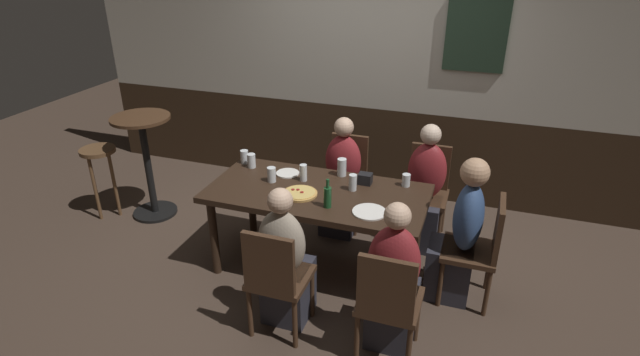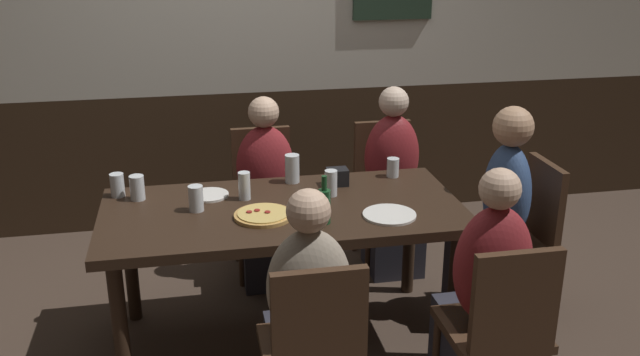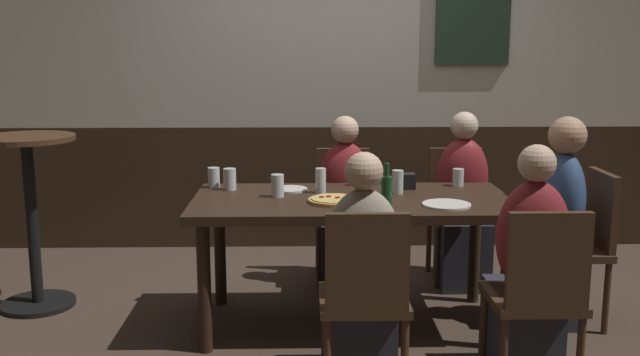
{
  "view_description": "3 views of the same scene",
  "coord_description": "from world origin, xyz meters",
  "px_view_note": "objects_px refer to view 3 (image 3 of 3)",
  "views": [
    {
      "loc": [
        1.19,
        -3.36,
        2.57
      ],
      "look_at": [
        0.01,
        0.04,
        0.84
      ],
      "focal_mm": 27.95,
      "sensor_mm": 36.0,
      "label": 1
    },
    {
      "loc": [
        -0.42,
        -3.12,
        2.04
      ],
      "look_at": [
        0.17,
        -0.08,
        0.91
      ],
      "focal_mm": 38.86,
      "sensor_mm": 36.0,
      "label": 2
    },
    {
      "loc": [
        -0.27,
        -3.83,
        1.57
      ],
      "look_at": [
        -0.18,
        0.03,
        0.85
      ],
      "focal_mm": 39.81,
      "sensor_mm": 36.0,
      "label": 3
    }
  ],
  "objects_px": {
    "highball_clear": "(366,175)",
    "beer_glass_half": "(230,180)",
    "beer_glass_tall": "(458,178)",
    "side_bar_table": "(31,208)",
    "person_right_near": "(527,283)",
    "chair_mid_far": "(343,206)",
    "person_mid_far": "(345,216)",
    "chair_right_far": "(457,206)",
    "tumbler_water": "(278,187)",
    "chair_head_east": "(581,239)",
    "beer_bottle_green": "(387,190)",
    "condiment_caddy": "(405,181)",
    "chair_right_near": "(538,290)",
    "person_head_east": "(553,237)",
    "plate_white_small": "(290,189)",
    "dining_table": "(352,212)",
    "chair_mid_near": "(365,292)",
    "pint_glass_pale": "(398,183)",
    "plate_white_large": "(447,205)",
    "pint_glass_amber": "(214,178)",
    "person_mid_near": "(362,287)",
    "tumbler_short": "(321,182)",
    "person_right_far": "(463,214)",
    "pizza": "(334,200)"
  },
  "relations": [
    {
      "from": "pizza",
      "to": "beer_glass_half",
      "type": "xyz_separation_m",
      "value": [
        -0.59,
        0.35,
        0.04
      ]
    },
    {
      "from": "tumbler_short",
      "to": "chair_mid_far",
      "type": "bearing_deg",
      "value": 76.26
    },
    {
      "from": "side_bar_table",
      "to": "chair_mid_far",
      "type": "bearing_deg",
      "value": 15.18
    },
    {
      "from": "dining_table",
      "to": "pint_glass_amber",
      "type": "distance_m",
      "value": 0.87
    },
    {
      "from": "beer_glass_tall",
      "to": "side_bar_table",
      "type": "height_order",
      "value": "side_bar_table"
    },
    {
      "from": "beer_glass_half",
      "to": "plate_white_small",
      "type": "height_order",
      "value": "beer_glass_half"
    },
    {
      "from": "chair_head_east",
      "to": "person_right_near",
      "type": "relative_size",
      "value": 0.77
    },
    {
      "from": "chair_mid_near",
      "to": "beer_glass_tall",
      "type": "relative_size",
      "value": 8.39
    },
    {
      "from": "chair_head_east",
      "to": "condiment_caddy",
      "type": "bearing_deg",
      "value": 165.36
    },
    {
      "from": "chair_right_near",
      "to": "side_bar_table",
      "type": "relative_size",
      "value": 0.84
    },
    {
      "from": "condiment_caddy",
      "to": "side_bar_table",
      "type": "height_order",
      "value": "side_bar_table"
    },
    {
      "from": "plate_white_large",
      "to": "person_head_east",
      "type": "bearing_deg",
      "value": 17.56
    },
    {
      "from": "person_right_near",
      "to": "chair_mid_far",
      "type": "bearing_deg",
      "value": 116.95
    },
    {
      "from": "person_right_near",
      "to": "beer_bottle_green",
      "type": "bearing_deg",
      "value": 143.39
    },
    {
      "from": "plate_white_large",
      "to": "pint_glass_amber",
      "type": "bearing_deg",
      "value": 158.24
    },
    {
      "from": "tumbler_water",
      "to": "condiment_caddy",
      "type": "height_order",
      "value": "tumbler_water"
    },
    {
      "from": "pint_glass_pale",
      "to": "condiment_caddy",
      "type": "xyz_separation_m",
      "value": [
        0.07,
        0.14,
        -0.01
      ]
    },
    {
      "from": "plate_white_large",
      "to": "condiment_caddy",
      "type": "height_order",
      "value": "condiment_caddy"
    },
    {
      "from": "person_mid_far",
      "to": "highball_clear",
      "type": "xyz_separation_m",
      "value": [
        0.1,
        -0.34,
        0.34
      ]
    },
    {
      "from": "chair_right_far",
      "to": "side_bar_table",
      "type": "xyz_separation_m",
      "value": [
        -2.67,
        -0.52,
        0.12
      ]
    },
    {
      "from": "highball_clear",
      "to": "person_right_near",
      "type": "bearing_deg",
      "value": -56.65
    },
    {
      "from": "chair_right_near",
      "to": "person_head_east",
      "type": "height_order",
      "value": "person_head_east"
    },
    {
      "from": "beer_glass_half",
      "to": "beer_bottle_green",
      "type": "height_order",
      "value": "beer_bottle_green"
    },
    {
      "from": "chair_right_near",
      "to": "condiment_caddy",
      "type": "height_order",
      "value": "chair_right_near"
    },
    {
      "from": "pizza",
      "to": "person_mid_far",
      "type": "bearing_deg",
      "value": 82.24
    },
    {
      "from": "beer_glass_tall",
      "to": "chair_right_far",
      "type": "bearing_deg",
      "value": 77.25
    },
    {
      "from": "side_bar_table",
      "to": "pint_glass_amber",
      "type": "bearing_deg",
      "value": -1.23
    },
    {
      "from": "person_mid_far",
      "to": "beer_glass_tall",
      "type": "xyz_separation_m",
      "value": [
        0.66,
        -0.36,
        0.32
      ]
    },
    {
      "from": "person_head_east",
      "to": "chair_mid_near",
      "type": "bearing_deg",
      "value": -143.39
    },
    {
      "from": "chair_mid_near",
      "to": "chair_mid_far",
      "type": "bearing_deg",
      "value": 90.0
    },
    {
      "from": "beer_glass_half",
      "to": "tumbler_short",
      "type": "height_order",
      "value": "tumbler_short"
    },
    {
      "from": "pint_glass_amber",
      "to": "plate_white_small",
      "type": "xyz_separation_m",
      "value": [
        0.45,
        -0.09,
        -0.05
      ]
    },
    {
      "from": "chair_right_far",
      "to": "chair_mid_near",
      "type": "xyz_separation_m",
      "value": [
        -0.78,
        -1.69,
        0.0
      ]
    },
    {
      "from": "chair_mid_far",
      "to": "dining_table",
      "type": "bearing_deg",
      "value": -90.0
    },
    {
      "from": "tumbler_water",
      "to": "chair_head_east",
      "type": "bearing_deg",
      "value": -1.21
    },
    {
      "from": "highball_clear",
      "to": "beer_bottle_green",
      "type": "bearing_deg",
      "value": -83.95
    },
    {
      "from": "pint_glass_pale",
      "to": "side_bar_table",
      "type": "height_order",
      "value": "side_bar_table"
    },
    {
      "from": "person_right_far",
      "to": "tumbler_short",
      "type": "height_order",
      "value": "person_right_far"
    },
    {
      "from": "highball_clear",
      "to": "beer_glass_half",
      "type": "relative_size",
      "value": 1.21
    },
    {
      "from": "chair_head_east",
      "to": "person_head_east",
      "type": "distance_m",
      "value": 0.16
    },
    {
      "from": "person_mid_near",
      "to": "tumbler_short",
      "type": "bearing_deg",
      "value": 101.79
    },
    {
      "from": "pizza",
      "to": "pint_glass_pale",
      "type": "xyz_separation_m",
      "value": [
        0.37,
        0.21,
        0.05
      ]
    },
    {
      "from": "beer_glass_tall",
      "to": "plate_white_large",
      "type": "relative_size",
      "value": 0.41
    },
    {
      "from": "tumbler_water",
      "to": "plate_white_small",
      "type": "height_order",
      "value": "tumbler_water"
    },
    {
      "from": "beer_glass_half",
      "to": "side_bar_table",
      "type": "relative_size",
      "value": 0.12
    },
    {
      "from": "dining_table",
      "to": "chair_mid_near",
      "type": "distance_m",
      "value": 0.86
    },
    {
      "from": "chair_head_east",
      "to": "beer_glass_tall",
      "type": "bearing_deg",
      "value": 153.39
    },
    {
      "from": "person_mid_near",
      "to": "pint_glass_amber",
      "type": "bearing_deg",
      "value": 129.1
    },
    {
      "from": "chair_head_east",
      "to": "tumbler_short",
      "type": "relative_size",
      "value": 6.17
    },
    {
      "from": "chair_right_far",
      "to": "beer_glass_tall",
      "type": "bearing_deg",
      "value": -102.75
    }
  ]
}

